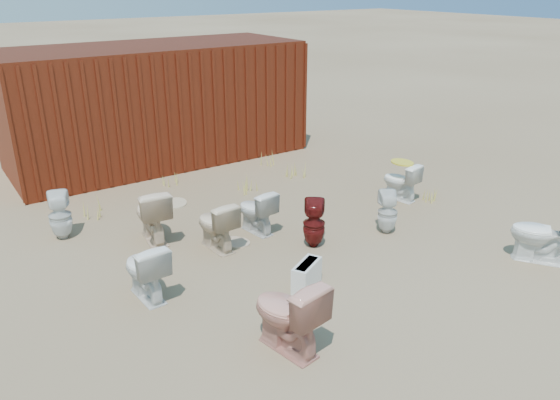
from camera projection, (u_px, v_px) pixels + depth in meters
ground at (303, 248)px, 7.93m from camera, size 100.00×100.00×0.00m
shipping_container at (156, 103)px, 11.45m from camera, size 6.00×2.40×2.40m
toilet_front_a at (145, 270)px, 6.56m from camera, size 0.45×0.75×0.75m
toilet_front_pink at (287, 314)px, 5.61m from camera, size 0.61×0.91×0.86m
toilet_front_c at (256, 211)px, 8.31m from camera, size 0.47×0.72×0.69m
toilet_front_maroon at (314, 224)px, 7.85m from camera, size 0.45×0.46×0.71m
toilet_front_e at (542, 234)px, 7.42m from camera, size 0.82×0.92×0.82m
toilet_back_a at (60, 216)px, 8.09m from camera, size 0.40×0.41×0.73m
toilet_back_beige_left at (216, 225)px, 7.78m from camera, size 0.46×0.75×0.74m
toilet_back_beige_right at (152, 214)px, 8.02m from camera, size 0.58×0.87×0.83m
toilet_back_yellowlid at (401, 181)px, 9.55m from camera, size 0.49×0.72×0.67m
toilet_back_e at (388, 212)px, 8.29m from camera, size 0.42×0.42×0.67m
yellow_lid at (402, 162)px, 9.42m from camera, size 0.34×0.43×0.02m
loose_tank at (307, 276)px, 6.84m from camera, size 0.54×0.41×0.35m
loose_lid_near at (176, 203)px, 9.48m from camera, size 0.55×0.60×0.02m
loose_lid_far at (235, 242)px, 8.06m from camera, size 0.57×0.59×0.02m
weed_clump_a at (92, 208)px, 8.90m from camera, size 0.36×0.36×0.31m
weed_clump_b at (247, 184)px, 10.00m from camera, size 0.32×0.32×0.27m
weed_clump_c at (297, 170)px, 10.71m from camera, size 0.36×0.36×0.29m
weed_clump_d at (172, 179)px, 10.30m from camera, size 0.30×0.30×0.25m
weed_clump_e at (269, 158)px, 11.45m from camera, size 0.34×0.34×0.26m
weed_clump_f at (431, 196)px, 9.52m from camera, size 0.28×0.28×0.23m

